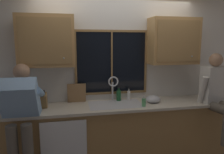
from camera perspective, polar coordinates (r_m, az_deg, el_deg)
back_wall at (r=3.48m, az=0.84°, el=-0.03°), size 5.89×0.12×2.55m
window_glass at (r=3.37m, az=-0.09°, el=3.94°), size 1.10×0.02×0.95m
window_frame_top at (r=3.35m, az=-0.06°, el=12.34°), size 1.17×0.02×0.04m
window_frame_bottom at (r=3.44m, az=-0.06°, el=-4.27°), size 1.17×0.02×0.04m
window_frame_left at (r=3.30m, az=-9.80°, el=3.68°), size 0.03×0.02×0.95m
window_frame_right at (r=3.52m, az=9.07°, el=4.05°), size 0.04×0.02×0.95m
window_mullion_center at (r=3.36m, az=-0.05°, el=3.92°), size 0.02×0.02×0.95m
lower_cabinet_run at (r=3.40m, az=2.09°, el=-15.04°), size 3.49×0.58×0.88m
countertop at (r=3.22m, az=2.22°, el=-7.71°), size 3.55×0.62×0.04m
dishwasher_front at (r=3.03m, az=-12.77°, el=-18.13°), size 0.60×0.02×0.74m
upper_cabinet_left at (r=3.14m, az=-17.24°, el=9.24°), size 0.77×0.36×0.72m
upper_cabinet_right at (r=3.52m, az=16.24°, el=9.26°), size 0.77×0.36×0.72m
sink at (r=3.24m, az=0.94°, el=-9.05°), size 0.80×0.46×0.21m
faucet at (r=3.32m, az=0.42°, el=-2.30°), size 0.18×0.09×0.40m
person_standing at (r=2.89m, az=-23.42°, el=-9.18°), size 0.53×0.68×1.57m
person_sitting_on_counter at (r=3.57m, az=26.66°, el=-3.62°), size 0.54×0.63×1.26m
knife_block at (r=3.16m, az=-18.24°, el=-6.09°), size 0.12×0.18×0.32m
cutting_board at (r=3.31m, az=-9.53°, el=-4.31°), size 0.28×0.08×0.30m
mixing_bowl at (r=3.36m, az=10.94°, el=-5.89°), size 0.23×0.23×0.11m
soap_dispenser at (r=3.12m, az=8.59°, el=-6.76°), size 0.06×0.07×0.17m
bottle_green_glass at (r=3.43m, az=4.55°, el=-4.94°), size 0.05×0.05×0.19m
bottle_tall_clear at (r=3.39m, az=1.81°, el=-4.93°), size 0.07×0.07×0.21m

